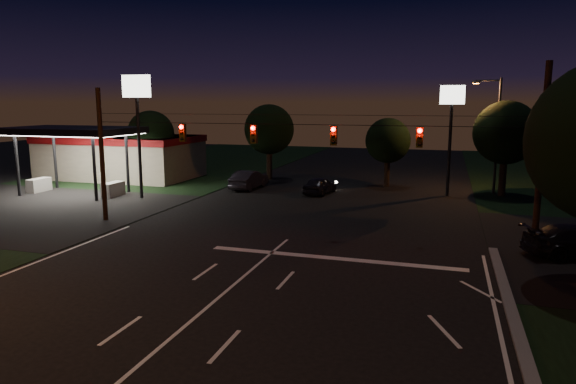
% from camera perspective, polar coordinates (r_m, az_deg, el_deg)
% --- Properties ---
extents(ground, '(140.00, 140.00, 0.00)m').
position_cam_1_polar(ground, '(15.28, -16.78, -18.39)').
color(ground, black).
rests_on(ground, ground).
extents(cross_street_left, '(20.00, 16.00, 0.02)m').
position_cam_1_polar(cross_street_left, '(39.42, -28.07, -1.69)').
color(cross_street_left, black).
rests_on(cross_street_left, ground).
extents(stop_bar, '(12.00, 0.50, 0.01)m').
position_cam_1_polar(stop_bar, '(24.11, 5.01, -7.32)').
color(stop_bar, silver).
rests_on(stop_bar, ground).
extents(utility_pole_right, '(0.30, 0.30, 9.00)m').
position_cam_1_polar(utility_pole_right, '(27.31, 25.58, -6.23)').
color(utility_pole_right, black).
rests_on(utility_pole_right, ground).
extents(utility_pole_left, '(0.28, 0.28, 8.00)m').
position_cam_1_polar(utility_pole_left, '(33.47, -19.58, -2.97)').
color(utility_pole_left, black).
rests_on(utility_pole_left, ground).
extents(signal_span, '(24.00, 0.40, 1.56)m').
position_cam_1_polar(signal_span, '(27.18, 0.53, 6.48)').
color(signal_span, black).
rests_on(signal_span, ground).
extents(gas_station, '(14.20, 16.10, 5.25)m').
position_cam_1_polar(gas_station, '(51.16, -18.34, 4.09)').
color(gas_station, gray).
rests_on(gas_station, ground).
extents(pole_sign_left_near, '(2.20, 0.30, 9.10)m').
position_cam_1_polar(pole_sign_left_near, '(39.57, -16.42, 9.30)').
color(pole_sign_left_near, black).
rests_on(pole_sign_left_near, ground).
extents(pole_sign_right, '(1.80, 0.30, 8.40)m').
position_cam_1_polar(pole_sign_right, '(41.03, 17.70, 8.21)').
color(pole_sign_right, black).
rests_on(pole_sign_right, ground).
extents(street_light_right_far, '(2.20, 0.35, 9.00)m').
position_cam_1_polar(street_light_right_far, '(43.20, 21.94, 6.70)').
color(street_light_right_far, black).
rests_on(street_light_right_far, ground).
extents(tree_far_a, '(4.20, 4.20, 6.42)m').
position_cam_1_polar(tree_far_a, '(48.64, -14.90, 6.20)').
color(tree_far_a, black).
rests_on(tree_far_a, ground).
extents(tree_far_b, '(4.60, 4.60, 6.98)m').
position_cam_1_polar(tree_far_b, '(47.90, -2.04, 6.90)').
color(tree_far_b, black).
rests_on(tree_far_b, ground).
extents(tree_far_c, '(3.80, 3.80, 5.86)m').
position_cam_1_polar(tree_far_c, '(44.50, 11.07, 5.57)').
color(tree_far_c, black).
rests_on(tree_far_c, ground).
extents(tree_far_d, '(4.80, 4.80, 7.30)m').
position_cam_1_polar(tree_far_d, '(42.43, 23.05, 6.02)').
color(tree_far_d, black).
rests_on(tree_far_d, ground).
extents(car_oncoming_a, '(2.22, 4.17, 1.35)m').
position_cam_1_polar(car_oncoming_a, '(40.60, 3.56, 0.75)').
color(car_oncoming_a, black).
rests_on(car_oncoming_a, ground).
extents(car_oncoming_b, '(1.88, 4.74, 1.53)m').
position_cam_1_polar(car_oncoming_b, '(43.03, -4.36, 1.38)').
color(car_oncoming_b, black).
rests_on(car_oncoming_b, ground).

